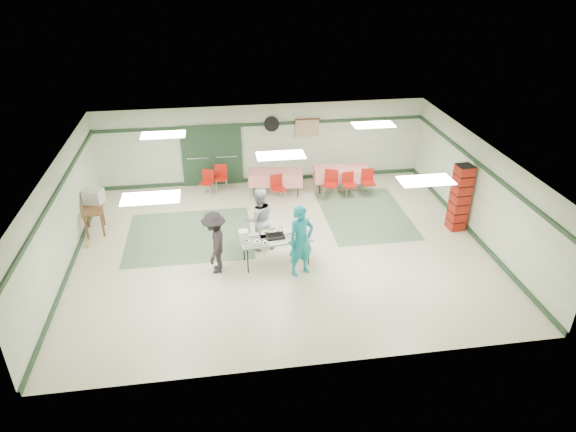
{
  "coord_description": "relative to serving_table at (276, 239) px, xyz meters",
  "views": [
    {
      "loc": [
        -1.59,
        -11.89,
        7.37
      ],
      "look_at": [
        0.14,
        -0.3,
        1.11
      ],
      "focal_mm": 32.0,
      "sensor_mm": 36.0,
      "label": 1
    }
  ],
  "objects": [
    {
      "name": "chair_a",
      "position": [
        2.84,
        3.6,
        -0.21
      ],
      "size": [
        0.42,
        0.42,
        0.82
      ],
      "rotation": [
        0.0,
        0.0,
        0.11
      ],
      "color": "#B3190E",
      "rests_on": "floor"
    },
    {
      "name": "trim_back",
      "position": [
        0.23,
        5.22,
        1.33
      ],
      "size": [
        11.0,
        0.06,
        0.1
      ],
      "primitive_type": "cube",
      "color": "#1E3722",
      "rests_on": "wall_back"
    },
    {
      "name": "crate_stack_blue_b",
      "position": [
        5.38,
        1.06,
        -0.12
      ],
      "size": [
        0.43,
        0.43,
        1.19
      ],
      "primitive_type": "cube",
      "rotation": [
        0.0,
        0.0,
        0.2
      ],
      "color": "navy",
      "rests_on": "floor"
    },
    {
      "name": "volunteer_teal",
      "position": [
        0.55,
        -0.54,
        0.22
      ],
      "size": [
        0.79,
        0.66,
        1.87
      ],
      "primitive_type": "imported",
      "rotation": [
        0.0,
        0.0,
        0.37
      ],
      "color": "#137E89",
      "rests_on": "floor"
    },
    {
      "name": "trim_right",
      "position": [
        5.7,
        0.75,
        1.33
      ],
      "size": [
        0.06,
        9.0,
        0.1
      ],
      "primitive_type": "cube",
      "rotation": [
        0.0,
        0.0,
        1.57
      ],
      "color": "#1E3722",
      "rests_on": "wall_back"
    },
    {
      "name": "volunteer_dark",
      "position": [
        -1.54,
        -0.13,
        0.11
      ],
      "size": [
        0.73,
        1.13,
        1.65
      ],
      "primitive_type": "imported",
      "rotation": [
        0.0,
        0.0,
        -1.69
      ],
      "color": "black",
      "rests_on": "floor"
    },
    {
      "name": "double_door_right",
      "position": [
        -1.02,
        5.19,
        0.33
      ],
      "size": [
        0.9,
        0.06,
        2.1
      ],
      "primitive_type": "cube",
      "color": "#959895",
      "rests_on": "floor"
    },
    {
      "name": "baking_pan",
      "position": [
        -0.02,
        -0.01,
        0.08
      ],
      "size": [
        0.49,
        0.33,
        0.08
      ],
      "primitive_type": "cube",
      "rotation": [
        0.0,
        0.0,
        0.09
      ],
      "color": "black",
      "rests_on": "serving_table"
    },
    {
      "name": "crate_stack_red",
      "position": [
        5.38,
        1.04,
        0.27
      ],
      "size": [
        0.47,
        0.47,
        1.98
      ],
      "primitive_type": "cube",
      "rotation": [
        0.0,
        0.0,
        0.08
      ],
      "color": "maroon",
      "rests_on": "floor"
    },
    {
      "name": "office_printer",
      "position": [
        -4.92,
        2.76,
        0.23
      ],
      "size": [
        0.59,
        0.54,
        0.39
      ],
      "primitive_type": "cube",
      "rotation": [
        0.0,
        0.0,
        -0.25
      ],
      "color": "#A7A7A2",
      "rests_on": "printer_table"
    },
    {
      "name": "wall_back",
      "position": [
        0.23,
        5.25,
        0.63
      ],
      "size": [
        11.0,
        0.0,
        11.0
      ],
      "primitive_type": "plane",
      "rotation": [
        1.57,
        0.0,
        0.0
      ],
      "color": "beige",
      "rests_on": "floor"
    },
    {
      "name": "volunteer_grey",
      "position": [
        -0.35,
        0.81,
        0.16
      ],
      "size": [
        0.94,
        0.79,
        1.76
      ],
      "primitive_type": "imported",
      "rotation": [
        0.0,
        0.0,
        3.29
      ],
      "color": "#999A9E",
      "rests_on": "floor"
    },
    {
      "name": "sheet_tray_left",
      "position": [
        -0.53,
        -0.14,
        0.06
      ],
      "size": [
        0.67,
        0.53,
        0.02
      ],
      "primitive_type": "cube",
      "rotation": [
        0.0,
        0.0,
        0.09
      ],
      "color": "silver",
      "rests_on": "serving_table"
    },
    {
      "name": "foam_box_stack",
      "position": [
        -0.82,
        -0.01,
        0.18
      ],
      "size": [
        0.25,
        0.23,
        0.27
      ],
      "primitive_type": "cube",
      "rotation": [
        0.0,
        0.0,
        0.09
      ],
      "color": "white",
      "rests_on": "serving_table"
    },
    {
      "name": "sheet_tray_right",
      "position": [
        0.56,
        -0.09,
        0.06
      ],
      "size": [
        0.63,
        0.5,
        0.02
      ],
      "primitive_type": "cube",
      "rotation": [
        0.0,
        0.0,
        0.09
      ],
      "color": "silver",
      "rests_on": "serving_table"
    },
    {
      "name": "printer_table",
      "position": [
        -4.92,
        2.37,
        -0.08
      ],
      "size": [
        0.66,
        0.91,
        0.74
      ],
      "rotation": [
        0.0,
        0.0,
        0.15
      ],
      "color": "brown",
      "rests_on": "floor"
    },
    {
      "name": "baseboard_right",
      "position": [
        5.7,
        0.75,
        -0.66
      ],
      "size": [
        0.06,
        9.0,
        0.12
      ],
      "primitive_type": "cube",
      "rotation": [
        0.0,
        0.0,
        1.57
      ],
      "color": "#1E3722",
      "rests_on": "floor"
    },
    {
      "name": "door_frame",
      "position": [
        -1.5,
        5.17,
        0.33
      ],
      "size": [
        2.0,
        0.03,
        2.15
      ],
      "primitive_type": "cube",
      "color": "#1E3722",
      "rests_on": "floor"
    },
    {
      "name": "wall_fan",
      "position": [
        0.53,
        5.19,
        1.33
      ],
      "size": [
        0.5,
        0.1,
        0.5
      ],
      "primitive_type": "cylinder",
      "rotation": [
        1.57,
        0.0,
        0.0
      ],
      "color": "black",
      "rests_on": "wall_back"
    },
    {
      "name": "floor",
      "position": [
        0.23,
        0.75,
        -0.72
      ],
      "size": [
        11.0,
        11.0,
        0.0
      ],
      "primitive_type": "plane",
      "color": "beige",
      "rests_on": "ground"
    },
    {
      "name": "serving_table",
      "position": [
        0.0,
        0.0,
        0.0
      ],
      "size": [
        1.88,
        0.9,
        0.76
      ],
      "rotation": [
        0.0,
        0.0,
        0.09
      ],
      "color": "#ABABA6",
      "rests_on": "floor"
    },
    {
      "name": "wall_front",
      "position": [
        0.23,
        -3.75,
        0.63
      ],
      "size": [
        11.0,
        0.0,
        11.0
      ],
      "primitive_type": "plane",
      "rotation": [
        -1.57,
        0.0,
        0.0
      ],
      "color": "beige",
      "rests_on": "floor"
    },
    {
      "name": "broom",
      "position": [
        -5.0,
        1.65,
        -0.05
      ],
      "size": [
        0.07,
        0.21,
        1.28
      ],
      "primitive_type": "cylinder",
      "rotation": [
        0.14,
        0.0,
        0.19
      ],
      "color": "brown",
      "rests_on": "floor"
    },
    {
      "name": "baseboard_left",
      "position": [
        -5.24,
        0.75,
        -0.66
      ],
      "size": [
        0.06,
        9.0,
        0.12
      ],
      "primitive_type": "cube",
      "rotation": [
        0.0,
        0.0,
        1.57
      ],
      "color": "#1E3722",
      "rests_on": "floor"
    },
    {
      "name": "crate_stack_blue_a",
      "position": [
        5.38,
        1.09,
        0.13
      ],
      "size": [
        0.4,
        0.4,
        1.68
      ],
      "primitive_type": "cube",
      "rotation": [
        0.0,
        0.0,
        -0.08
      ],
      "color": "navy",
      "rests_on": "floor"
    },
    {
      "name": "wall_right",
      "position": [
        5.73,
        0.75,
        0.63
      ],
      "size": [
        0.0,
        9.0,
        9.0
      ],
      "primitive_type": "plane",
      "rotation": [
        1.57,
        0.0,
        -1.57
      ],
      "color": "beige",
      "rests_on": "floor"
    },
    {
      "name": "chair_b",
      "position": [
        2.24,
        3.61,
        -0.14
      ],
      "size": [
        0.57,
        0.57,
        0.93
      ],
      "rotation": [
        0.0,
        0.0,
        -0.42
      ],
      "color": "#B3190E",
      "rests_on": "floor"
    },
    {
      "name": "dining_table_a",
      "position": [
        2.73,
        4.18,
        -0.15
      ],
      "size": [
        1.88,
        0.97,
        0.77
      ],
      "rotation": [
        0.0,
        0.0,
        -0.09
      ],
      "color": "red",
      "rests_on": "floor"
    },
    {
      "name": "baseboard_back",
      "position": [
        0.23,
        5.22,
        -0.66
      ],
      "size": [
        11.0,
        0.06,
        0.12
      ],
      "primitive_type": "cube",
      "color": "#1E3722",
      "rests_on": "floor"
    },
    {
      "name": "chair_loose_a",
      "position": [
        -1.25,
        4.66,
        -0.16
      ],
      "size": [
        0.43,
        0.43,
        0.9
      ],
      "rotation": [
        0.0,
        0.0,
        -0.02
      ],
      "color": "#B3190E",
      "rests_on": "floor"
    },
    {
      "name": "chair_d",
      "position": [
        0.51,
        3.61,
        -0.18
      ],
      "size": [
        0.5,
        0.5,
        0.87
      ],
      "rotation": [
        0.0,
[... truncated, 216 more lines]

